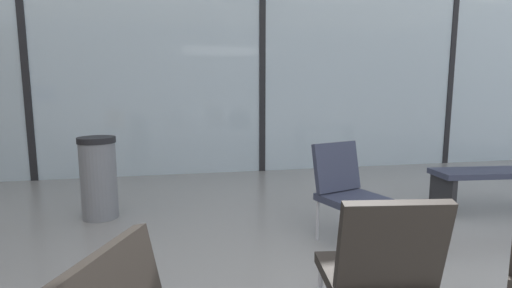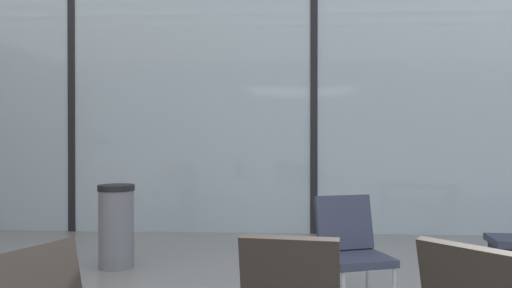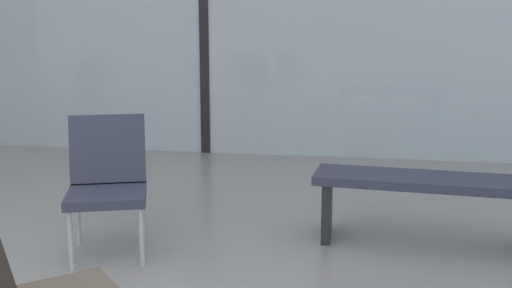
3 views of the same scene
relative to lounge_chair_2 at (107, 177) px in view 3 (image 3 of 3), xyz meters
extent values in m
cube|color=#33384C|center=(0.03, -0.08, -0.09)|extent=(0.61, 0.61, 0.06)
cube|color=#33384C|center=(-0.04, 0.12, 0.16)|extent=(0.50, 0.28, 0.44)
cylinder|color=#BCBCC1|center=(-0.11, -0.35, -0.31)|extent=(0.03, 0.03, 0.37)
cylinder|color=#BCBCC1|center=(0.29, -0.22, -0.31)|extent=(0.03, 0.03, 0.37)
cylinder|color=#BCBCC1|center=(-0.24, 0.05, -0.31)|extent=(0.03, 0.03, 0.37)
cylinder|color=#BCBCC1|center=(0.16, 0.18, -0.31)|extent=(0.03, 0.03, 0.37)
cube|color=#33384C|center=(2.04, 0.43, -0.05)|extent=(1.53, 0.54, 0.06)
cube|color=#262628|center=(1.37, 0.49, -0.29)|extent=(0.06, 0.36, 0.41)
camera|label=1|loc=(-1.40, -2.95, 0.83)|focal=25.88mm
camera|label=2|loc=(-0.55, -3.92, 0.84)|focal=34.31mm
camera|label=3|loc=(1.54, -3.60, 0.99)|focal=43.43mm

